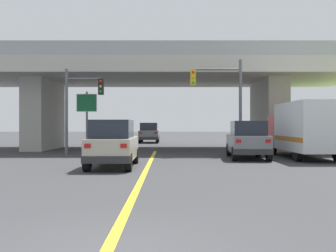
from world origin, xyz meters
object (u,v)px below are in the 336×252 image
box_truck (305,129)px  sedan_oncoming (150,133)px  suv_lead (114,144)px  traffic_signal_nearside (224,94)px  traffic_signal_farside (80,101)px  suv_crossing (248,140)px  highway_sign (87,108)px

box_truck → sedan_oncoming: bearing=115.1°
suv_lead → traffic_signal_nearside: 9.42m
sedan_oncoming → suv_lead: bearing=-91.0°
suv_lead → traffic_signal_farside: traffic_signal_farside is taller
suv_crossing → highway_sign: 12.03m
box_truck → suv_lead: bearing=-153.2°
traffic_signal_farside → sedan_oncoming: bearing=79.2°
suv_lead → box_truck: 10.94m
suv_crossing → highway_sign: bearing=150.1°
box_truck → traffic_signal_farside: size_ratio=1.42×
sedan_oncoming → highway_sign: bearing=-105.2°
traffic_signal_nearside → sedan_oncoming: bearing=106.4°
suv_crossing → traffic_signal_nearside: 3.72m
suv_lead → suv_crossing: bearing=35.1°
suv_lead → traffic_signal_nearside: bearing=51.4°
box_truck → traffic_signal_nearside: bearing=152.5°
box_truck → highway_sign: highway_sign is taller
suv_lead → traffic_signal_nearside: size_ratio=0.81×
traffic_signal_nearside → traffic_signal_farside: bearing=179.3°
box_truck → highway_sign: size_ratio=1.78×
suv_lead → sedan_oncoming: same height
suv_lead → traffic_signal_nearside: traffic_signal_nearside is taller
suv_crossing → traffic_signal_farside: traffic_signal_farside is taller
highway_sign → box_truck: bearing=-25.7°
suv_lead → traffic_signal_farside: 8.08m
traffic_signal_farside → highway_sign: (-0.33, 4.02, -0.30)m
suv_lead → suv_crossing: 8.07m
sedan_oncoming → traffic_signal_farside: 18.13m
highway_sign → suv_lead: bearing=-73.6°
suv_lead → sedan_oncoming: bearing=89.0°
sedan_oncoming → highway_sign: size_ratio=1.17×
suv_crossing → box_truck: bearing=8.9°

